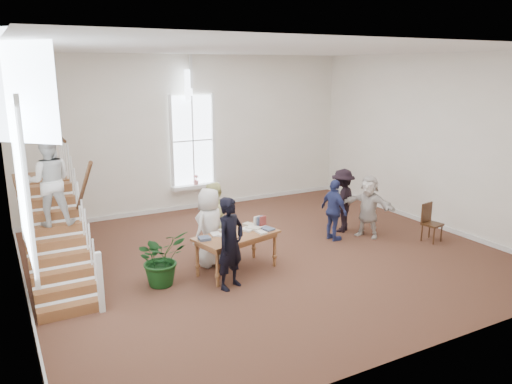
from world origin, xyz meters
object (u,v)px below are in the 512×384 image
woman_cluster_a (334,210)px  woman_cluster_b (342,200)px  woman_cluster_c (368,206)px  police_officer (231,243)px  library_table (237,238)px  elderly_woman (209,227)px  floor_plant (161,258)px  side_chair (430,220)px  person_yellow (213,219)px

woman_cluster_a → woman_cluster_b: size_ratio=0.93×
woman_cluster_c → police_officer: bearing=-103.8°
library_table → elderly_woman: 0.70m
floor_plant → side_chair: 6.59m
woman_cluster_b → woman_cluster_c: bearing=82.0°
library_table → police_officer: (-0.47, -0.66, 0.17)m
floor_plant → library_table: bearing=-3.8°
woman_cluster_a → woman_cluster_c: woman_cluster_c is taller
woman_cluster_b → floor_plant: bearing=-22.3°
police_officer → library_table: bearing=30.0°
library_table → elderly_woman: elderly_woman is taller
police_officer → woman_cluster_b: (4.00, 1.72, -0.08)m
library_table → elderly_woman: (-0.37, 0.59, 0.12)m
person_yellow → woman_cluster_b: (3.60, -0.03, -0.02)m
side_chair → elderly_woman: bearing=157.3°
woman_cluster_a → woman_cluster_c: size_ratio=0.97×
person_yellow → floor_plant: person_yellow is taller
person_yellow → woman_cluster_c: size_ratio=1.08×
police_officer → woman_cluster_a: 3.63m
elderly_woman → woman_cluster_a: size_ratio=1.12×
person_yellow → floor_plant: size_ratio=1.54×
police_officer → elderly_woman: (0.10, 1.25, -0.05)m
woman_cluster_a → floor_plant: size_ratio=1.39×
elderly_woman → woman_cluster_a: elderly_woman is taller
woman_cluster_c → floor_plant: woman_cluster_c is taller
elderly_woman → person_yellow: 0.58m
woman_cluster_b → woman_cluster_c: (0.30, -0.65, -0.04)m
police_officer → woman_cluster_c: size_ratio=1.15×
person_yellow → woman_cluster_c: (3.90, -0.68, -0.06)m
police_officer → woman_cluster_b: size_ratio=1.10×
elderly_woman → woman_cluster_c: bearing=148.7°
police_officer → side_chair: 5.45m
person_yellow → side_chair: 5.30m
elderly_woman → woman_cluster_b: (3.90, 0.47, -0.03)m
police_officer → woman_cluster_a: size_ratio=1.19×
person_yellow → floor_plant: (-1.53, -0.98, -0.30)m
police_officer → woman_cluster_c: police_officer is taller
police_officer → woman_cluster_a: police_officer is taller
woman_cluster_b → floor_plant: woman_cluster_b is taller
police_officer → elderly_woman: police_officer is taller
police_officer → woman_cluster_c: bearing=-10.9°
side_chair → library_table: bearing=163.0°
elderly_woman → side_chair: (5.33, -1.14, -0.33)m
police_officer → side_chair: bearing=-23.7°
library_table → side_chair: bearing=-19.8°
elderly_woman → side_chair: 5.46m
police_officer → woman_cluster_b: bearing=-1.6°
person_yellow → woman_cluster_b: person_yellow is taller
person_yellow → police_officer: bearing=36.1°
elderly_woman → person_yellow: size_ratio=1.01×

